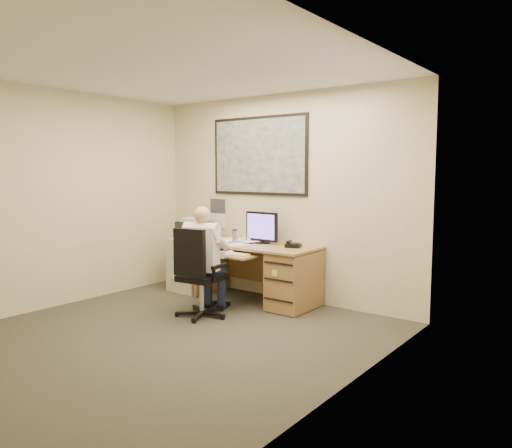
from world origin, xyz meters
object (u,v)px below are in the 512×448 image
Objects in this scene: desk at (279,271)px; filing_cabinet at (195,259)px; person at (203,261)px; office_chair at (199,291)px.

desk is 1.55× the size of filing_cabinet.
filing_cabinet is at bearing 120.21° from person.
filing_cabinet is at bearing 128.50° from office_chair.
filing_cabinet is 1.39m from office_chair.
office_chair is (0.99, -0.97, -0.14)m from filing_cabinet.
desk is 1.10m from office_chair.
filing_cabinet is 0.80× the size of person.
person is at bearing -38.16° from filing_cabinet.
person is (-0.45, -0.91, 0.20)m from desk.
person is at bearing 78.43° from office_chair.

